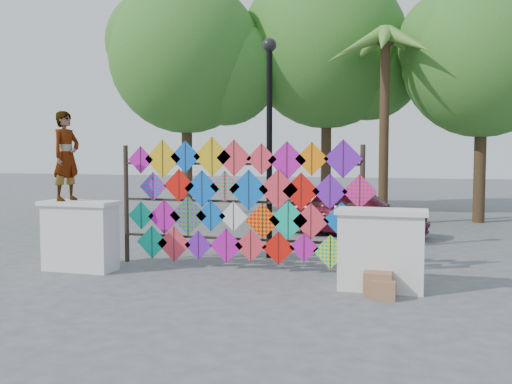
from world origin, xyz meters
TOP-DOWN VIEW (x-y plane):
  - ground at (0.00, 0.00)m, footprint 80.00×80.00m
  - parapet_left at (-2.70, -0.20)m, footprint 1.40×0.65m
  - parapet_right at (2.70, -0.20)m, footprint 1.40×0.65m
  - kite_rack at (0.10, 0.73)m, footprint 4.91×0.24m
  - tree_west at (-4.40, 9.03)m, footprint 5.85×5.20m
  - tree_mid at (0.11, 11.03)m, footprint 6.30×5.60m
  - tree_east at (5.09, 9.53)m, footprint 5.40×4.80m
  - palm_tree at (2.20, 8.00)m, footprint 3.62×3.62m
  - vendor_woman at (-2.95, -0.20)m, footprint 0.49×0.66m
  - sedan at (1.67, 5.57)m, footprint 3.99×2.44m
  - lamppost at (0.30, 2.00)m, footprint 0.28×0.28m
  - cardboard_box_near at (2.69, -0.59)m, footprint 0.42×0.37m
  - cardboard_box_far at (2.79, -0.75)m, footprint 0.34×0.31m

SIDE VIEW (x-z plane):
  - ground at x=0.00m, z-range 0.00..0.00m
  - cardboard_box_far at x=2.79m, z-range 0.00..0.29m
  - cardboard_box_near at x=2.69m, z-range 0.00..0.37m
  - sedan at x=1.67m, z-range 0.00..1.27m
  - parapet_left at x=-2.70m, z-range 0.01..1.29m
  - parapet_right at x=2.70m, z-range 0.01..1.29m
  - kite_rack at x=0.10m, z-range 0.01..2.47m
  - vendor_woman at x=-2.95m, z-range 1.28..2.91m
  - lamppost at x=0.30m, z-range 0.46..4.92m
  - palm_tree at x=2.20m, z-range 2.04..7.87m
  - tree_east at x=5.09m, z-range 1.28..8.69m
  - tree_west at x=-4.40m, z-range 1.38..9.39m
  - tree_mid at x=0.11m, z-range 1.47..10.08m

